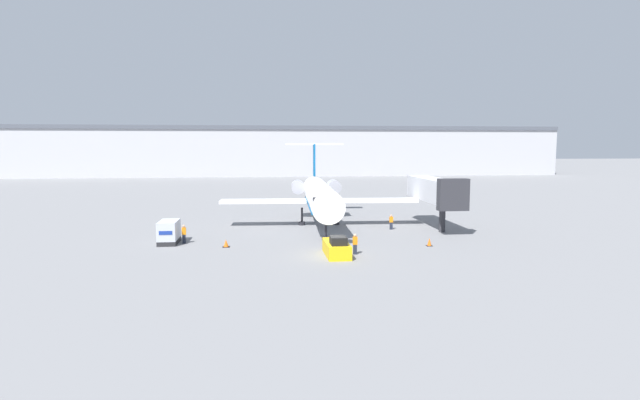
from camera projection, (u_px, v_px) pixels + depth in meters
ground_plane at (335, 256)px, 43.61m from camera, size 600.00×600.00×0.00m
terminal_building at (281, 151)px, 161.23m from camera, size 180.00×16.80×15.76m
airplane_main at (320, 195)px, 59.91m from camera, size 23.80×25.09×9.95m
pushback_tug at (337, 248)px, 43.89m from camera, size 1.96×4.81×1.90m
luggage_cart at (169, 232)px, 49.31m from camera, size 1.77×3.51×2.27m
worker_near_tug at (355, 244)px, 44.36m from camera, size 0.40×0.26×1.85m
worker_by_wing at (391, 222)px, 57.54m from camera, size 0.40×0.24×1.73m
worker_on_apron at (184, 234)px, 49.27m from camera, size 0.40×0.26×1.87m
traffic_cone_left at (226, 243)px, 47.61m from camera, size 0.67×0.67×0.74m
traffic_cone_right at (429, 242)px, 48.13m from camera, size 0.56×0.56×0.78m
jet_bridge at (435, 190)px, 58.16m from camera, size 3.20×13.12×6.19m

